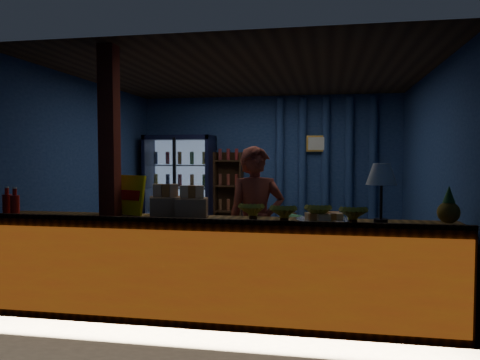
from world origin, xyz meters
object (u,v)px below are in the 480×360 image
Objects in this scene: green_chair at (314,232)px; pastry_tray at (323,219)px; shopkeeper at (256,225)px; table_lamp at (381,177)px.

pastry_tray is (0.16, -3.34, 0.66)m from green_chair.
shopkeeper is 1.43m from table_lamp.
green_chair is at bearing 101.06° from table_lamp.
shopkeeper is at bearing 140.63° from pastry_tray.
green_chair is (0.54, 2.76, -0.51)m from shopkeeper.
shopkeeper reaches higher than pastry_tray.
pastry_tray is at bearing 178.70° from table_lamp.
green_chair is 3.57m from table_lamp.
pastry_tray is at bearing 56.53° from green_chair.
green_chair is at bearing 92.77° from pastry_tray.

